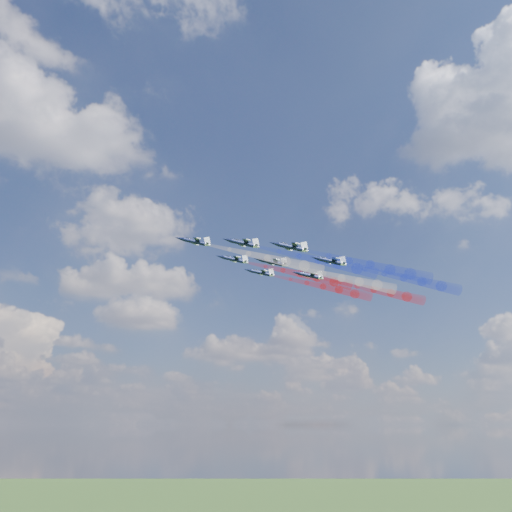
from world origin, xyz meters
name	(u,v)px	position (x,y,z in m)	size (l,w,h in m)	color
jet_lead	(194,242)	(-2.17, 19.21, 142.53)	(8.61, 10.77, 2.87)	black
trail_lead	(267,258)	(19.30, 15.34, 138.88)	(3.59, 34.73, 3.59)	white
jet_inner_left	(242,243)	(8.20, 6.57, 139.48)	(8.61, 10.77, 2.87)	black
trail_inner_left	(318,260)	(29.67, 2.70, 135.82)	(3.59, 34.73, 3.59)	#1B2EE9
jet_inner_right	(233,259)	(13.50, 29.30, 141.56)	(8.61, 10.77, 2.87)	black
trail_inner_right	(300,274)	(34.97, 25.44, 137.91)	(3.59, 34.73, 3.59)	red
jet_outer_left	(290,247)	(16.91, -6.01, 135.66)	(8.61, 10.77, 2.87)	black
trail_outer_left	(370,265)	(38.38, -9.87, 132.01)	(3.59, 34.73, 3.59)	#1B2EE9
jet_center_third	(272,262)	(21.34, 16.56, 138.03)	(8.61, 10.77, 2.87)	black
trail_center_third	(342,278)	(42.81, 12.70, 134.38)	(3.59, 34.73, 3.59)	white
jet_outer_right	(260,273)	(25.61, 36.49, 140.16)	(8.61, 10.77, 2.87)	black
trail_outer_right	(323,286)	(47.08, 32.63, 136.51)	(3.59, 34.73, 3.59)	red
jet_rear_left	(330,261)	(32.20, 0.55, 135.20)	(8.61, 10.77, 2.87)	black
trail_rear_left	(404,278)	(53.67, -3.31, 131.55)	(3.59, 34.73, 3.59)	#1B2EE9
jet_rear_right	(309,275)	(36.69, 22.59, 136.89)	(8.61, 10.77, 2.87)	black
trail_rear_right	(374,290)	(58.16, 18.73, 133.24)	(3.59, 34.73, 3.59)	red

